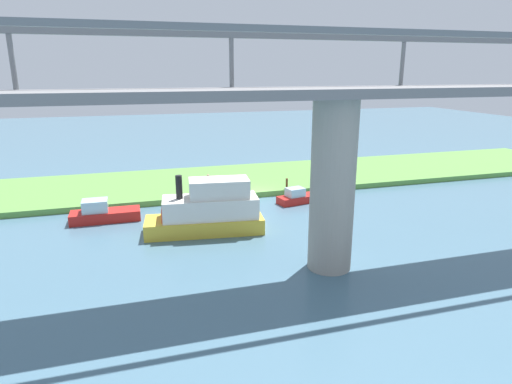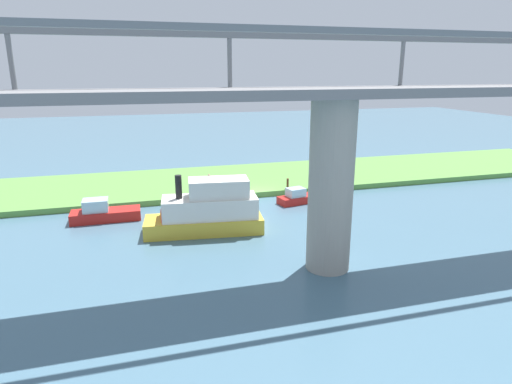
{
  "view_description": "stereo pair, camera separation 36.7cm",
  "coord_description": "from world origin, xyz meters",
  "px_view_note": "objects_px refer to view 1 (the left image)",
  "views": [
    {
      "loc": [
        10.57,
        35.93,
        11.03
      ],
      "look_at": [
        1.34,
        5.0,
        2.0
      ],
      "focal_mm": 30.76,
      "sensor_mm": 36.0,
      "label": 1
    },
    {
      "loc": [
        10.22,
        36.04,
        11.03
      ],
      "look_at": [
        1.34,
        5.0,
        2.0
      ],
      "focal_mm": 30.76,
      "sensor_mm": 36.0,
      "label": 2
    }
  ],
  "objects_px": {
    "person_on_bank": "(208,181)",
    "motorboat_white": "(208,211)",
    "mooring_post": "(287,184)",
    "pontoon_yellow": "(103,213)",
    "bridge_pylon": "(333,187)",
    "motorboat_red": "(299,197)"
  },
  "relations": [
    {
      "from": "person_on_bank",
      "to": "pontoon_yellow",
      "type": "height_order",
      "value": "person_on_bank"
    },
    {
      "from": "motorboat_red",
      "to": "mooring_post",
      "type": "bearing_deg",
      "value": -88.85
    },
    {
      "from": "person_on_bank",
      "to": "motorboat_white",
      "type": "xyz_separation_m",
      "value": [
        1.8,
        9.61,
        0.34
      ]
    },
    {
      "from": "bridge_pylon",
      "to": "motorboat_red",
      "type": "relative_size",
      "value": 2.28
    },
    {
      "from": "bridge_pylon",
      "to": "mooring_post",
      "type": "height_order",
      "value": "bridge_pylon"
    },
    {
      "from": "mooring_post",
      "to": "pontoon_yellow",
      "type": "distance_m",
      "value": 16.19
    },
    {
      "from": "motorboat_red",
      "to": "bridge_pylon",
      "type": "bearing_deg",
      "value": 75.72
    },
    {
      "from": "mooring_post",
      "to": "motorboat_white",
      "type": "bearing_deg",
      "value": 41.28
    },
    {
      "from": "motorboat_white",
      "to": "motorboat_red",
      "type": "distance_m",
      "value": 10.03
    },
    {
      "from": "mooring_post",
      "to": "motorboat_red",
      "type": "relative_size",
      "value": 0.23
    },
    {
      "from": "motorboat_white",
      "to": "motorboat_red",
      "type": "bearing_deg",
      "value": -151.46
    },
    {
      "from": "person_on_bank",
      "to": "pontoon_yellow",
      "type": "xyz_separation_m",
      "value": [
        8.98,
        5.04,
        -0.6
      ]
    },
    {
      "from": "bridge_pylon",
      "to": "motorboat_white",
      "type": "distance_m",
      "value": 10.02
    },
    {
      "from": "motorboat_white",
      "to": "pontoon_yellow",
      "type": "xyz_separation_m",
      "value": [
        7.19,
        -4.57,
        -0.94
      ]
    },
    {
      "from": "mooring_post",
      "to": "motorboat_red",
      "type": "bearing_deg",
      "value": 91.15
    },
    {
      "from": "bridge_pylon",
      "to": "mooring_post",
      "type": "distance_m",
      "value": 16.05
    },
    {
      "from": "bridge_pylon",
      "to": "pontoon_yellow",
      "type": "height_order",
      "value": "bridge_pylon"
    },
    {
      "from": "pontoon_yellow",
      "to": "motorboat_white",
      "type": "bearing_deg",
      "value": 147.53
    },
    {
      "from": "person_on_bank",
      "to": "mooring_post",
      "type": "xyz_separation_m",
      "value": [
        -6.91,
        1.97,
        -0.22
      ]
    },
    {
      "from": "bridge_pylon",
      "to": "person_on_bank",
      "type": "xyz_separation_m",
      "value": [
        3.81,
        -17.24,
        -3.62
      ]
    },
    {
      "from": "motorboat_red",
      "to": "person_on_bank",
      "type": "bearing_deg",
      "value": -34.82
    },
    {
      "from": "mooring_post",
      "to": "pontoon_yellow",
      "type": "height_order",
      "value": "pontoon_yellow"
    }
  ]
}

